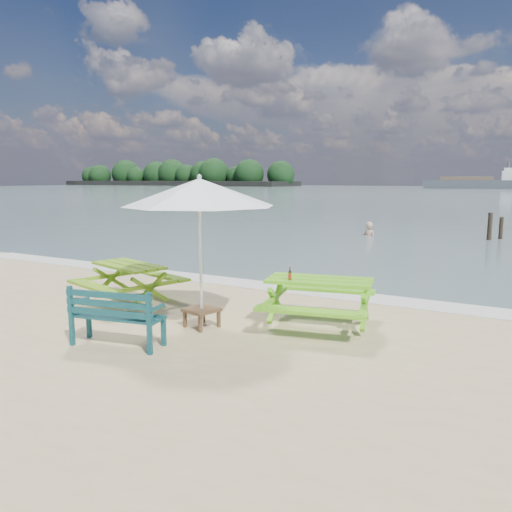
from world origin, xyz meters
The scene contains 11 objects.
sea centered at (0.00, 85.00, 0.00)m, with size 300.00×300.00×0.00m, color slate.
foam_strip centered at (0.00, 4.60, 0.01)m, with size 22.00×0.90×0.01m, color silver.
island_headland centered at (-110.00, 140.00, 3.26)m, with size 90.00×22.00×7.60m.
picnic_table_left centered at (-2.39, 1.79, 0.39)m, with size 2.16×2.29×0.82m.
picnic_table_right centered at (1.71, 2.10, 0.41)m, with size 2.17×2.32×0.86m.
park_bench centered at (-0.64, -0.33, 0.28)m, with size 1.53×0.77×0.90m.
side_table centered at (-0.06, 1.09, 0.18)m, with size 0.63×0.63×0.34m.
patio_umbrella centered at (-0.06, 1.09, 2.34)m, with size 3.17×3.17×2.57m.
beer_bottle centered at (1.30, 1.77, 0.93)m, with size 0.06×0.06×0.23m.
swimmer centered at (-1.64, 16.49, -0.32)m, with size 0.81×0.68×1.89m.
mooring_pilings centered at (3.43, 17.47, 0.43)m, with size 0.58×0.78×1.35m.
Camera 1 is at (4.87, -5.79, 2.57)m, focal length 35.00 mm.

